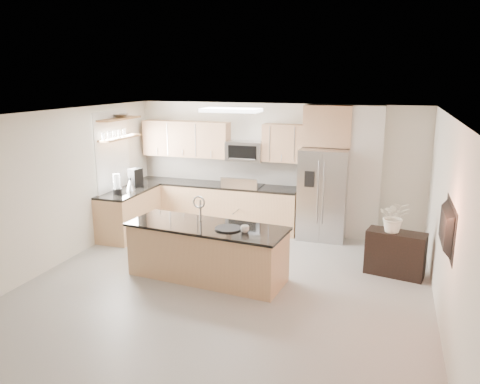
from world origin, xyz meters
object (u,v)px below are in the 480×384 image
(platter, at_px, (228,228))
(television, at_px, (442,227))
(bowl, at_px, (121,115))
(flower_vase, at_px, (395,209))
(credenza, at_px, (395,253))
(refrigerator, at_px, (323,194))
(microwave, at_px, (245,151))
(kettle, at_px, (130,185))
(island, at_px, (207,251))
(blender, at_px, (117,186))
(range, at_px, (243,207))
(coffee_maker, at_px, (135,178))
(cup, at_px, (245,229))

(platter, distance_m, television, 3.00)
(bowl, distance_m, flower_vase, 5.43)
(credenza, xyz_separation_m, bowl, (-5.29, 0.65, 2.02))
(platter, bearing_deg, refrigerator, 67.48)
(microwave, height_order, kettle, microwave)
(island, height_order, kettle, island)
(platter, bearing_deg, credenza, 24.14)
(microwave, relative_size, bowl, 2.05)
(refrigerator, height_order, island, refrigerator)
(kettle, height_order, flower_vase, flower_vase)
(blender, relative_size, television, 0.38)
(range, relative_size, credenza, 1.26)
(blender, bearing_deg, credenza, -0.88)
(bowl, height_order, flower_vase, bowl)
(blender, bearing_deg, kettle, 82.67)
(microwave, distance_m, credenza, 3.69)
(platter, relative_size, flower_vase, 0.53)
(range, height_order, kettle, kettle)
(platter, xyz_separation_m, coffee_maker, (-2.69, 1.90, 0.22))
(microwave, xyz_separation_m, blender, (-2.07, -1.57, -0.53))
(blender, distance_m, television, 5.84)
(coffee_maker, xyz_separation_m, bowl, (-0.16, -0.15, 1.28))
(microwave, relative_size, television, 0.71)
(island, relative_size, flower_vase, 3.36)
(credenza, bearing_deg, television, -62.50)
(flower_vase, bearing_deg, range, 152.79)
(microwave, relative_size, coffee_maker, 2.04)
(range, distance_m, platter, 2.72)
(refrigerator, relative_size, blender, 4.38)
(refrigerator, distance_m, blender, 3.99)
(island, height_order, bowl, bowl)
(range, relative_size, coffee_maker, 3.06)
(refrigerator, height_order, credenza, refrigerator)
(flower_vase, bearing_deg, microwave, 150.94)
(microwave, distance_m, coffee_maker, 2.32)
(island, bearing_deg, credenza, 25.64)
(credenza, relative_size, cup, 6.91)
(platter, height_order, coffee_maker, coffee_maker)
(cup, relative_size, blender, 0.32)
(bowl, bearing_deg, credenza, -6.97)
(flower_vase, bearing_deg, island, -159.86)
(refrigerator, relative_size, kettle, 7.08)
(microwave, distance_m, flower_vase, 3.45)
(kettle, bearing_deg, cup, -29.32)
(credenza, bearing_deg, kettle, -173.99)
(range, relative_size, bowl, 3.08)
(microwave, xyz_separation_m, cup, (0.88, -2.81, -0.71))
(cup, distance_m, kettle, 3.33)
(range, relative_size, island, 0.44)
(refrigerator, distance_m, cup, 2.75)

